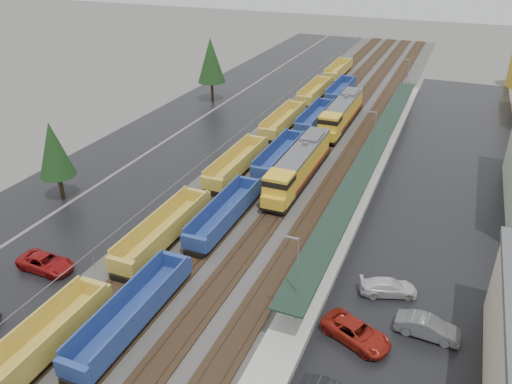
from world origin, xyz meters
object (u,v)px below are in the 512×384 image
locomotive_lead (298,166)px  parked_car_east_c (388,287)px  locomotive_trail (341,114)px  parked_car_west_c (46,263)px  parked_car_east_b (356,333)px  well_string_blue (225,214)px  well_string_yellow (237,164)px  parked_car_east_e (428,327)px

locomotive_lead → parked_car_east_c: bearing=-51.2°
locomotive_lead → parked_car_east_c: locomotive_lead is taller
locomotive_lead → locomotive_trail: size_ratio=1.00×
parked_car_west_c → parked_car_east_b: (27.66, 1.94, 0.01)m
locomotive_trail → parked_car_east_c: locomotive_trail is taller
parked_car_east_b → well_string_blue: bearing=78.0°
locomotive_trail → locomotive_lead: bearing=-90.0°
locomotive_trail → parked_car_east_b: locomotive_trail is taller
well_string_yellow → parked_car_east_e: (25.01, -20.71, -0.44)m
well_string_blue → parked_car_east_b: bearing=-35.3°
locomotive_lead → well_string_blue: 12.45m
well_string_yellow → parked_car_east_e: 32.47m
well_string_blue → parked_car_east_e: (21.01, -8.91, -0.41)m
well_string_blue → parked_car_east_e: 22.83m
locomotive_trail → well_string_blue: locomotive_trail is taller
locomotive_lead → parked_car_east_b: (12.19, -23.19, -1.56)m
well_string_yellow → parked_car_west_c: size_ratio=22.16×
locomotive_lead → locomotive_trail: (0.00, 21.00, 0.00)m
well_string_yellow → parked_car_east_c: well_string_yellow is taller
parked_car_east_e → well_string_yellow: bearing=52.8°
locomotive_lead → parked_car_east_e: 26.79m
parked_car_east_b → parked_car_east_e: bearing=-38.9°
parked_car_west_c → parked_car_east_b: 27.72m
locomotive_lead → parked_car_east_e: size_ratio=4.01×
parked_car_east_b → parked_car_west_c: bearing=117.3°
well_string_blue → parked_car_east_e: size_ratio=23.74×
parked_car_west_c → parked_car_east_b: parked_car_east_b is taller
well_string_blue → parked_car_east_c: size_ratio=23.71×
well_string_blue → parked_car_east_b: size_ratio=21.01×
locomotive_lead → parked_car_east_e: locomotive_lead is taller
locomotive_trail → well_string_blue: (-4.00, -32.74, -1.12)m
locomotive_trail → well_string_yellow: bearing=-110.9°
parked_car_west_c → locomotive_lead: bearing=-30.7°
locomotive_lead → parked_car_west_c: size_ratio=3.57×
locomotive_lead → parked_car_west_c: locomotive_lead is taller
locomotive_trail → parked_car_west_c: locomotive_trail is taller
well_string_blue → locomotive_trail: bearing=83.0°
well_string_yellow → parked_car_east_b: (20.19, -23.25, -0.48)m
parked_car_east_c → parked_car_west_c: bearing=86.5°
parked_car_east_e → well_string_blue: bearing=69.5°
well_string_yellow → parked_car_west_c: (-7.47, -25.19, -0.49)m
well_string_blue → parked_car_west_c: size_ratio=21.15×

